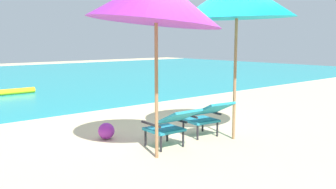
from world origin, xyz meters
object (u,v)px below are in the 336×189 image
lounge_chair_left (171,124)px  beach_ball (106,131)px  swim_buoy (9,92)px  beach_umbrella_left (156,0)px  lounge_chair_right (207,115)px

lounge_chair_left → beach_ball: (-0.47, 1.15, -0.26)m
swim_buoy → beach_umbrella_left: 8.09m
lounge_chair_left → beach_ball: size_ratio=3.17×
lounge_chair_left → lounge_chair_right: 0.91m
lounge_chair_right → beach_umbrella_left: beach_umbrella_left is taller
beach_ball → lounge_chair_left: bearing=-67.7°
swim_buoy → lounge_chair_left: (0.13, -7.61, 0.31)m
lounge_chair_right → beach_ball: bearing=142.6°
lounge_chair_right → swim_buoy: bearing=97.9°
beach_umbrella_left → beach_ball: (-0.04, 1.34, -2.09)m
lounge_chair_left → lounge_chair_right: same height
lounge_chair_right → beach_ball: size_ratio=3.30×
lounge_chair_right → beach_umbrella_left: (-1.34, -0.29, 1.83)m
lounge_chair_left → lounge_chair_right: bearing=6.3°
lounge_chair_left → beach_umbrella_left: beach_umbrella_left is taller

